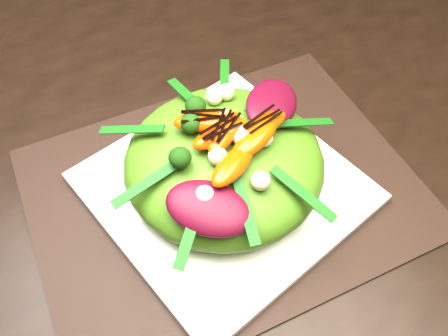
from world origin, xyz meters
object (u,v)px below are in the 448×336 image
dining_table (284,80)px  plate_base (224,187)px  salad_bowl (224,180)px  lettuce_mound (224,162)px  placemat (224,190)px  orange_segment (193,128)px

dining_table → plate_base: 0.24m
salad_bowl → lettuce_mound: size_ratio=1.10×
placemat → salad_bowl: (0.00, -0.00, 0.02)m
dining_table → orange_segment: 0.28m
plate_base → orange_segment: (-0.02, 0.03, 0.10)m
lettuce_mound → orange_segment: (-0.02, 0.03, 0.05)m
dining_table → salad_bowl: (-0.19, -0.14, 0.04)m
placemat → orange_segment: (-0.02, 0.03, 0.10)m
plate_base → salad_bowl: size_ratio=1.13×
salad_bowl → lettuce_mound: bearing=0.0°
orange_segment → placemat: bearing=-48.6°
orange_segment → lettuce_mound: bearing=-48.6°
lettuce_mound → orange_segment: bearing=131.4°
placemat → plate_base: 0.01m
placemat → dining_table: bearing=37.0°
salad_bowl → dining_table: bearing=37.0°
lettuce_mound → orange_segment: size_ratio=3.50×
salad_bowl → orange_segment: size_ratio=3.86×
lettuce_mound → salad_bowl: bearing=0.0°
placemat → lettuce_mound: (0.00, -0.00, 0.06)m
lettuce_mound → orange_segment: 0.06m
dining_table → plate_base: dining_table is taller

